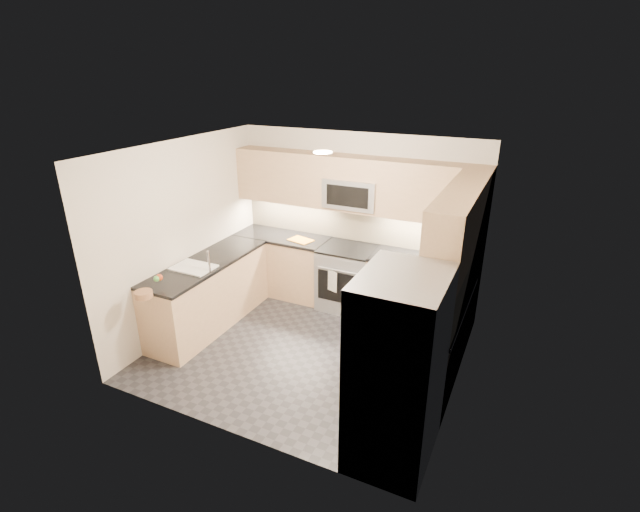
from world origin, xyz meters
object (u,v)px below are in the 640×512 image
(utensil_bowl, at_px, (447,261))
(fruit_basket, at_px, (144,294))
(cutting_board, at_px, (301,240))
(microwave, at_px, (353,193))
(gas_range, at_px, (347,278))
(refrigerator, at_px, (397,370))

(utensil_bowl, distance_m, fruit_basket, 3.68)
(cutting_board, bearing_deg, microwave, 12.83)
(microwave, height_order, fruit_basket, microwave)
(microwave, height_order, utensil_bowl, microwave)
(cutting_board, height_order, fruit_basket, fruit_basket)
(gas_range, relative_size, refrigerator, 0.51)
(gas_range, distance_m, refrigerator, 2.86)
(fruit_basket, bearing_deg, gas_range, 58.36)
(microwave, xyz_separation_m, fruit_basket, (-1.47, -2.52, -0.72))
(microwave, distance_m, utensil_bowl, 1.57)
(refrigerator, height_order, utensil_bowl, refrigerator)
(utensil_bowl, bearing_deg, refrigerator, -88.77)
(cutting_board, bearing_deg, refrigerator, -47.48)
(gas_range, xyz_separation_m, fruit_basket, (-1.47, -2.39, 0.52))
(refrigerator, bearing_deg, cutting_board, 132.52)
(gas_range, xyz_separation_m, refrigerator, (1.45, -2.43, 0.45))
(fruit_basket, bearing_deg, cutting_board, 72.54)
(refrigerator, relative_size, utensil_bowl, 5.96)
(refrigerator, xyz_separation_m, utensil_bowl, (-0.05, 2.33, 0.13))
(refrigerator, xyz_separation_m, cutting_board, (-2.19, 2.38, 0.05))
(microwave, xyz_separation_m, cutting_board, (-0.74, -0.17, -0.75))
(gas_range, distance_m, utensil_bowl, 1.52)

